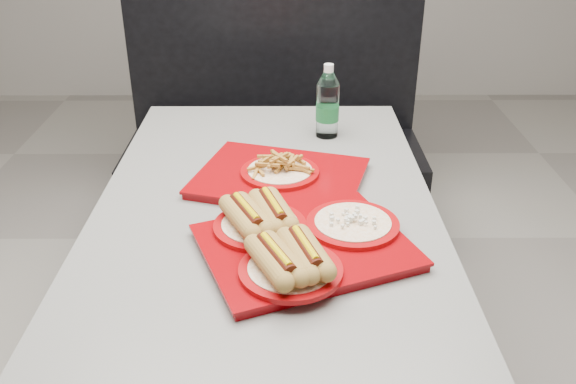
{
  "coord_description": "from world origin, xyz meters",
  "views": [
    {
      "loc": [
        0.05,
        -1.46,
        1.54
      ],
      "look_at": [
        0.06,
        -0.13,
        0.83
      ],
      "focal_mm": 38.0,
      "sensor_mm": 36.0,
      "label": 1
    }
  ],
  "objects_px": {
    "diner_table": "(267,246)",
    "tray_far": "(280,174)",
    "water_bottle": "(328,106)",
    "tray_near": "(297,240)",
    "booth_bench": "(274,148)"
  },
  "relations": [
    {
      "from": "diner_table",
      "to": "water_bottle",
      "type": "xyz_separation_m",
      "value": [
        0.19,
        0.42,
        0.27
      ]
    },
    {
      "from": "booth_bench",
      "to": "tray_far",
      "type": "height_order",
      "value": "booth_bench"
    },
    {
      "from": "diner_table",
      "to": "tray_near",
      "type": "height_order",
      "value": "tray_near"
    },
    {
      "from": "booth_bench",
      "to": "tray_far",
      "type": "distance_m",
      "value": 1.08
    },
    {
      "from": "diner_table",
      "to": "tray_far",
      "type": "relative_size",
      "value": 2.65
    },
    {
      "from": "tray_far",
      "to": "water_bottle",
      "type": "bearing_deg",
      "value": 65.76
    },
    {
      "from": "diner_table",
      "to": "tray_far",
      "type": "xyz_separation_m",
      "value": [
        0.04,
        0.08,
        0.19
      ]
    },
    {
      "from": "diner_table",
      "to": "booth_bench",
      "type": "distance_m",
      "value": 1.11
    },
    {
      "from": "tray_near",
      "to": "water_bottle",
      "type": "relative_size",
      "value": 2.31
    },
    {
      "from": "tray_near",
      "to": "water_bottle",
      "type": "bearing_deg",
      "value": 80.99
    },
    {
      "from": "diner_table",
      "to": "water_bottle",
      "type": "bearing_deg",
      "value": 65.54
    },
    {
      "from": "tray_near",
      "to": "tray_far",
      "type": "distance_m",
      "value": 0.36
    },
    {
      "from": "diner_table",
      "to": "tray_far",
      "type": "distance_m",
      "value": 0.21
    },
    {
      "from": "tray_near",
      "to": "tray_far",
      "type": "relative_size",
      "value": 1.05
    },
    {
      "from": "booth_bench",
      "to": "water_bottle",
      "type": "height_order",
      "value": "booth_bench"
    }
  ]
}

